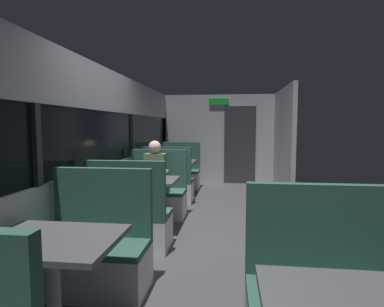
{
  "coord_description": "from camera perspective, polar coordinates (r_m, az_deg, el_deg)",
  "views": [
    {
      "loc": [
        0.3,
        -4.02,
        1.5
      ],
      "look_at": [
        -0.46,
        2.25,
        0.94
      ],
      "focal_mm": 29.28,
      "sensor_mm": 36.0,
      "label": 1
    }
  ],
  "objects": [
    {
      "name": "ground_plane",
      "position": [
        4.3,
        2.59,
        -15.44
      ],
      "size": [
        3.3,
        9.2,
        0.02
      ],
      "primitive_type": "cube",
      "color": "#423F44"
    },
    {
      "name": "carriage_window_panel_left",
      "position": [
        4.4,
        -16.55,
        -0.2
      ],
      "size": [
        0.09,
        8.48,
        2.3
      ],
      "color": "#B2B2B7",
      "rests_on": "ground_plane"
    },
    {
      "name": "carriage_end_bulkhead",
      "position": [
        8.22,
        5.26,
        2.55
      ],
      "size": [
        2.9,
        0.11,
        2.3
      ],
      "color": "#B2B2B7",
      "rests_on": "ground_plane"
    },
    {
      "name": "carriage_aisle_panel_right",
      "position": [
        7.12,
        16.25,
        2.08
      ],
      "size": [
        0.08,
        2.4,
        2.3
      ],
      "primitive_type": "cube",
      "color": "#B2B2B7",
      "rests_on": "ground_plane"
    },
    {
      "name": "dining_table_near_window",
      "position": [
        2.42,
        -24.18,
        -16.07
      ],
      "size": [
        0.9,
        0.7,
        0.74
      ],
      "color": "#9E9EA3",
      "rests_on": "ground_plane"
    },
    {
      "name": "bench_near_window_facing_entry",
      "position": [
        3.11,
        -17.0,
        -17.19
      ],
      "size": [
        0.95,
        0.5,
        1.1
      ],
      "color": "silver",
      "rests_on": "ground_plane"
    },
    {
      "name": "dining_table_mid_window",
      "position": [
        4.54,
        -8.51,
        -5.87
      ],
      "size": [
        0.9,
        0.7,
        0.74
      ],
      "color": "#9E9EA3",
      "rests_on": "ground_plane"
    },
    {
      "name": "bench_mid_window_facing_end",
      "position": [
        3.96,
        -11.2,
        -12.17
      ],
      "size": [
        0.95,
        0.5,
        1.1
      ],
      "color": "silver",
      "rests_on": "ground_plane"
    },
    {
      "name": "bench_mid_window_facing_entry",
      "position": [
        5.26,
        -6.42,
        -7.78
      ],
      "size": [
        0.95,
        0.5,
        1.1
      ],
      "color": "silver",
      "rests_on": "ground_plane"
    },
    {
      "name": "dining_table_far_window",
      "position": [
        6.82,
        -3.21,
        -2.16
      ],
      "size": [
        0.9,
        0.7,
        0.74
      ],
      "color": "#9E9EA3",
      "rests_on": "ground_plane"
    },
    {
      "name": "bench_far_window_facing_end",
      "position": [
        6.19,
        -4.34,
        -5.83
      ],
      "size": [
        0.95,
        0.5,
        1.1
      ],
      "color": "silver",
      "rests_on": "ground_plane"
    },
    {
      "name": "bench_far_window_facing_entry",
      "position": [
        7.54,
        -2.26,
        -3.84
      ],
      "size": [
        0.95,
        0.5,
        1.1
      ],
      "color": "silver",
      "rests_on": "ground_plane"
    },
    {
      "name": "bench_front_aisle_facing_entry",
      "position": [
        2.41,
        22.3,
        -24.27
      ],
      "size": [
        0.95,
        0.5,
        1.1
      ],
      "color": "silver",
      "rests_on": "ground_plane"
    },
    {
      "name": "seated_passenger",
      "position": [
        5.15,
        -6.63,
        -5.69
      ],
      "size": [
        0.47,
        0.55,
        1.26
      ],
      "color": "#26262D",
      "rests_on": "ground_plane"
    },
    {
      "name": "coffee_cup_primary",
      "position": [
        4.63,
        -9.61,
        -3.83
      ],
      "size": [
        0.07,
        0.07,
        0.09
      ],
      "color": "#26598C",
      "rests_on": "dining_table_mid_window"
    },
    {
      "name": "coffee_cup_secondary",
      "position": [
        6.85,
        -1.27,
        -0.9
      ],
      "size": [
        0.07,
        0.07,
        0.09
      ],
      "color": "#26598C",
      "rests_on": "dining_table_far_window"
    }
  ]
}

